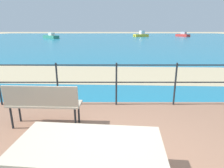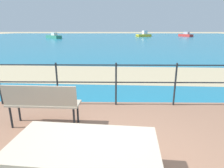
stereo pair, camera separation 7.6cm
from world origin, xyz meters
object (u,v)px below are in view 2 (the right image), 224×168
Objects in this scene: picnic_table at (84,157)px; boat_far at (144,35)px; boat_near at (185,35)px; boat_mid at (53,36)px; park_bench at (42,101)px.

picnic_table is 48.24m from boat_far.
picnic_table is at bearing 144.87° from boat_near.
picnic_table is 0.35× the size of boat_mid.
park_bench reaches higher than picnic_table.
picnic_table is at bearing 125.24° from park_bench.
boat_far reaches higher than park_bench.
picnic_table is 2.00m from park_bench.
boat_near is (19.53, 47.20, -0.20)m from park_bench.
boat_near reaches higher than boat_mid.
boat_near reaches higher than picnic_table.
boat_near is at bearing 74.50° from picnic_table.
boat_near is at bearing -109.85° from park_bench.
boat_mid reaches higher than park_bench.
park_bench is 39.28m from boat_mid.
park_bench is (-1.08, 1.69, -0.04)m from picnic_table.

